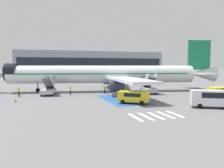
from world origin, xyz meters
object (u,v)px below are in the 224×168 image
object	(u,v)px
fuel_tanker	(107,77)
baggage_cart	(120,93)
ground_crew_1	(123,87)
service_van_1	(134,96)
airliner	(107,74)
service_van_0	(212,97)
ground_crew_0	(105,89)
terminal_building	(92,64)
boarding_stairs_forward	(48,90)
service_van_2	(224,92)
ground_crew_3	(19,91)
boarding_stairs_aft	(149,88)
traffic_cone_0	(221,92)
traffic_cone_1	(15,100)
traffic_cone_2	(113,95)
ground_crew_2	(70,90)

from	to	relation	value
fuel_tanker	baggage_cart	distance (m)	30.81
ground_crew_1	service_van_1	bearing A→B (deg)	-143.27
airliner	fuel_tanker	xyz separation A→B (m)	(7.70, 25.06, -1.79)
service_van_0	baggage_cart	size ratio (longest dim) A/B	1.84
ground_crew_0	airliner	bearing A→B (deg)	107.09
terminal_building	ground_crew_0	bearing A→B (deg)	-101.06
boarding_stairs_forward	baggage_cart	size ratio (longest dim) A/B	1.89
service_van_2	ground_crew_0	world-z (taller)	service_van_2
service_van_0	service_van_1	world-z (taller)	service_van_0
ground_crew_3	service_van_0	bearing A→B (deg)	-88.84
boarding_stairs_aft	traffic_cone_0	xyz separation A→B (m)	(13.37, -4.21, -0.68)
baggage_cart	ground_crew_1	world-z (taller)	ground_crew_1
service_van_2	ground_crew_3	distance (m)	34.04
airliner	terminal_building	xyz separation A→B (m)	(12.83, 69.21, 2.72)
ground_crew_0	ground_crew_1	distance (m)	3.87
airliner	traffic_cone_1	xyz separation A→B (m)	(-16.64, -8.94, -3.27)
service_van_2	traffic_cone_2	distance (m)	18.00
service_van_1	service_van_2	xyz separation A→B (m)	(15.07, -1.04, 0.15)
ground_crew_0	boarding_stairs_aft	bearing A→B (deg)	22.24
terminal_building	traffic_cone_1	bearing A→B (deg)	-110.66
ground_crew_0	traffic_cone_1	distance (m)	16.30
traffic_cone_1	baggage_cart	bearing A→B (deg)	12.45
service_van_2	ground_crew_3	size ratio (longest dim) A/B	3.32
service_van_2	ground_crew_0	size ratio (longest dim) A/B	3.54
service_van_0	traffic_cone_2	xyz separation A→B (m)	(-8.76, 13.82, -1.08)
boarding_stairs_forward	terminal_building	size ratio (longest dim) A/B	0.07
ground_crew_2	traffic_cone_2	size ratio (longest dim) A/B	3.12
service_van_0	ground_crew_0	xyz separation A→B (m)	(-9.03, 17.89, -0.43)
ground_crew_1	fuel_tanker	bearing A→B (deg)	40.37
ground_crew_3	service_van_1	bearing A→B (deg)	-89.24
ground_crew_0	traffic_cone_0	world-z (taller)	ground_crew_0
traffic_cone_2	service_van_0	bearing A→B (deg)	-57.62
fuel_tanker	traffic_cone_2	size ratio (longest dim) A/B	20.07
ground_crew_0	ground_crew_2	world-z (taller)	ground_crew_0
airliner	ground_crew_1	size ratio (longest dim) A/B	26.41
traffic_cone_0	traffic_cone_1	distance (m)	36.84
boarding_stairs_forward	traffic_cone_2	world-z (taller)	boarding_stairs_forward
service_van_0	ground_crew_0	distance (m)	20.05
fuel_tanker	traffic_cone_2	distance (m)	33.67
boarding_stairs_forward	terminal_building	xyz separation A→B (m)	(24.57, 71.27, 5.28)
baggage_cart	terminal_building	distance (m)	75.38
fuel_tanker	service_van_1	bearing A→B (deg)	-100.71
boarding_stairs_forward	traffic_cone_2	distance (m)	11.95
boarding_stairs_forward	traffic_cone_0	size ratio (longest dim) A/B	8.77
ground_crew_3	traffic_cone_2	size ratio (longest dim) A/B	3.34
ground_crew_2	traffic_cone_0	xyz separation A→B (m)	(28.07, -6.95, -0.60)
boarding_stairs_aft	fuel_tanker	xyz separation A→B (m)	(0.89, 30.88, 0.76)
service_van_0	service_van_2	xyz separation A→B (m)	(6.89, 4.98, -0.13)
service_van_2	ground_crew_1	size ratio (longest dim) A/B	3.19
service_van_1	terminal_building	bearing A→B (deg)	-153.60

